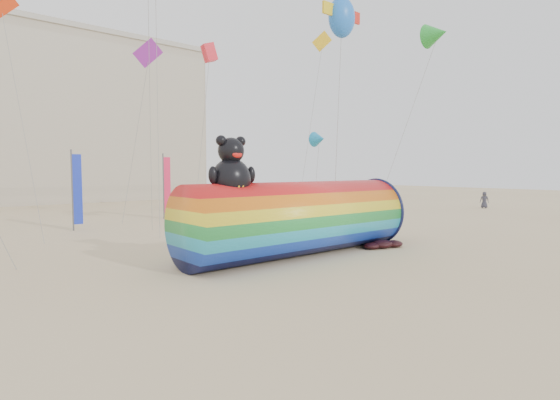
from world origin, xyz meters
TOP-DOWN VIEW (x-y plane):
  - ground at (0.00, 0.00)m, footprint 160.00×160.00m
  - windsock_assembly at (-0.06, -0.47)m, footprint 11.60×3.53m
  - kite_handler at (4.38, 0.35)m, footprint 0.80×0.76m
  - fabric_bundle at (4.50, -1.86)m, footprint 2.62×1.35m
  - festival_banners at (1.05, 15.77)m, footprint 13.03×2.68m

SIDE VIEW (x-z plane):
  - ground at x=0.00m, z-range 0.00..0.00m
  - fabric_bundle at x=4.50m, z-range -0.03..0.37m
  - kite_handler at x=4.38m, z-range 0.00..1.84m
  - windsock_assembly at x=-0.06m, z-range -0.90..4.45m
  - festival_banners at x=1.05m, z-range 0.04..5.24m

